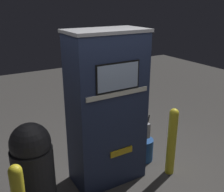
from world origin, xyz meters
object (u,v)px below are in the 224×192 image
at_px(gas_pump, 107,110).
at_px(squeegee_bucket, 144,149).
at_px(safety_bollard, 172,140).
at_px(trash_bin, 33,170).

relative_size(gas_pump, squeegee_bucket, 2.63).
relative_size(safety_bollard, squeegee_bucket, 1.29).
distance_m(safety_bollard, squeegee_bucket, 0.62).
bearing_deg(squeegee_bucket, gas_pump, -173.15).
bearing_deg(trash_bin, safety_bollard, -6.91).
relative_size(gas_pump, trash_bin, 1.79).
xyz_separation_m(gas_pump, trash_bin, (-1.08, -0.16, -0.46)).
relative_size(trash_bin, squeegee_bucket, 1.47).
bearing_deg(safety_bollard, gas_pump, 155.14).
distance_m(gas_pump, safety_bollard, 1.07).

